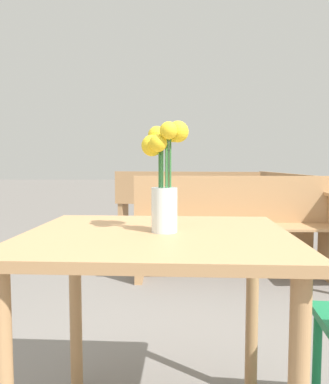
{
  "coord_description": "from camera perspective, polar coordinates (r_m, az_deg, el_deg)",
  "views": [
    {
      "loc": [
        0.02,
        -1.18,
        0.96
      ],
      "look_at": [
        0.02,
        0.01,
        0.87
      ],
      "focal_mm": 35.0,
      "sensor_mm": 36.0,
      "label": 1
    }
  ],
  "objects": [
    {
      "name": "bench_middle",
      "position": [
        4.29,
        16.39,
        -2.33
      ],
      "size": [
        0.4,
        1.73,
        0.85
      ],
      "color": "tan",
      "rests_on": "ground_plane"
    },
    {
      "name": "flower_vase",
      "position": [
        1.19,
        0.01,
        2.52
      ],
      "size": [
        0.15,
        0.14,
        0.35
      ],
      "color": "silver",
      "rests_on": "table_front"
    },
    {
      "name": "table_front",
      "position": [
        1.23,
        -1.16,
        -11.54
      ],
      "size": [
        0.88,
        0.78,
        0.74
      ],
      "color": "tan",
      "rests_on": "ground_plane"
    },
    {
      "name": "bench_far",
      "position": [
        4.83,
        3.32,
        -1.34
      ],
      "size": [
        1.87,
        0.65,
        0.85
      ],
      "color": "tan",
      "rests_on": "ground_plane"
    },
    {
      "name": "bench_near",
      "position": [
        3.19,
        10.39,
        -4.56
      ],
      "size": [
        1.68,
        0.39,
        0.85
      ],
      "color": "tan",
      "rests_on": "ground_plane"
    }
  ]
}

